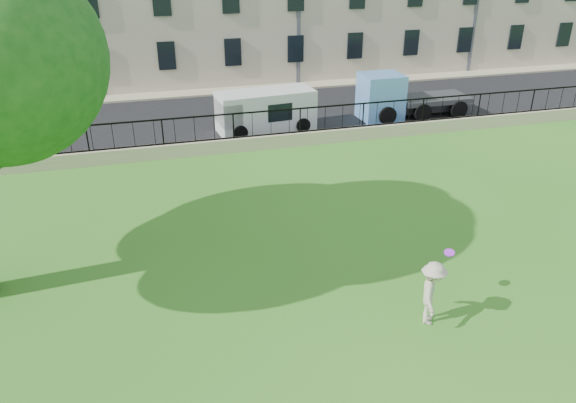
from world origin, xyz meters
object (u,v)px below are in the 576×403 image
object	(u,v)px
frisbee	(449,253)
white_van	(266,111)
man	(432,293)
blue_truck	(412,94)

from	to	relation	value
frisbee	white_van	size ratio (longest dim) A/B	0.06
man	frisbee	distance (m)	1.28
man	white_van	bearing A→B (deg)	30.90
man	blue_truck	distance (m)	17.24
man	blue_truck	size ratio (longest dim) A/B	0.31
frisbee	white_van	bearing A→B (deg)	95.27
white_van	blue_truck	size ratio (longest dim) A/B	0.84
man	white_van	xyz separation A→B (m)	(-0.50, 15.38, 0.12)
man	frisbee	bearing A→B (deg)	-18.42
white_van	blue_truck	bearing A→B (deg)	-3.86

